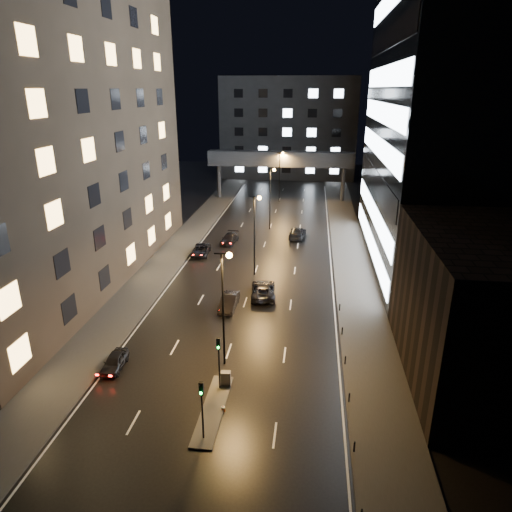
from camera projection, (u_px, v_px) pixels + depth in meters
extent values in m
plane|color=black|center=(265.00, 244.00, 68.76)|extent=(160.00, 160.00, 0.00)
cube|color=#383533|center=(175.00, 251.00, 65.54)|extent=(5.00, 110.00, 0.15)
cube|color=#383533|center=(351.00, 259.00, 62.62)|extent=(5.00, 110.00, 0.15)
cube|color=#2D2319|center=(45.00, 109.00, 49.59)|extent=(15.00, 48.00, 40.00)
cube|color=black|center=(478.00, 309.00, 35.49)|extent=(10.00, 18.00, 12.00)
cube|color=black|center=(470.00, 85.00, 54.34)|extent=(20.00, 36.00, 45.00)
cube|color=#333335|center=(289.00, 128.00, 118.45)|extent=(34.00, 14.00, 25.00)
cube|color=#333335|center=(280.00, 159.00, 93.76)|extent=(30.00, 3.00, 3.00)
cylinder|color=#333335|center=(219.00, 181.00, 97.01)|extent=(0.80, 0.80, 7.00)
cylinder|color=#333335|center=(343.00, 184.00, 93.97)|extent=(0.80, 0.80, 7.00)
cube|color=#383533|center=(213.00, 409.00, 33.32)|extent=(1.60, 8.00, 0.15)
cylinder|color=black|center=(219.00, 368.00, 35.02)|extent=(0.12, 0.12, 3.50)
cube|color=black|center=(218.00, 343.00, 34.26)|extent=(0.28, 0.22, 0.90)
sphere|color=#0CFF33|center=(218.00, 348.00, 34.22)|extent=(0.18, 0.18, 0.18)
cylinder|color=black|center=(203.00, 416.00, 29.90)|extent=(0.12, 0.12, 3.50)
cube|color=black|center=(201.00, 388.00, 29.14)|extent=(0.28, 0.22, 0.90)
sphere|color=#0CFF33|center=(201.00, 393.00, 29.10)|extent=(0.18, 0.18, 0.18)
cylinder|color=black|center=(354.00, 448.00, 29.24)|extent=(0.12, 0.12, 0.90)
cylinder|color=black|center=(349.00, 398.00, 33.89)|extent=(0.12, 0.12, 0.90)
cylinder|color=black|center=(345.00, 361.00, 38.55)|extent=(0.12, 0.12, 0.90)
cylinder|color=black|center=(342.00, 332.00, 43.21)|extent=(0.12, 0.12, 0.90)
cylinder|color=black|center=(340.00, 308.00, 47.86)|extent=(0.12, 0.12, 0.90)
cylinder|color=black|center=(223.00, 311.00, 37.24)|extent=(0.18, 0.18, 10.00)
cylinder|color=black|center=(222.00, 254.00, 35.51)|extent=(1.20, 0.12, 0.12)
sphere|color=#FF9E38|center=(229.00, 255.00, 35.48)|extent=(0.50, 0.50, 0.50)
cylinder|color=black|center=(254.00, 237.00, 55.86)|extent=(0.18, 0.18, 10.00)
cylinder|color=black|center=(254.00, 197.00, 54.13)|extent=(1.20, 0.12, 0.12)
sphere|color=#FF9E38|center=(259.00, 198.00, 54.10)|extent=(0.50, 0.50, 0.50)
cylinder|color=black|center=(270.00, 200.00, 74.48)|extent=(0.18, 0.18, 10.00)
cylinder|color=black|center=(270.00, 169.00, 72.76)|extent=(1.20, 0.12, 0.12)
sphere|color=#FF9E38|center=(274.00, 170.00, 72.72)|extent=(0.50, 0.50, 0.50)
cylinder|color=black|center=(279.00, 178.00, 93.11)|extent=(0.18, 0.18, 10.00)
cylinder|color=black|center=(280.00, 153.00, 91.38)|extent=(1.20, 0.12, 0.12)
sphere|color=#FF9E38|center=(283.00, 153.00, 91.34)|extent=(0.50, 0.50, 0.50)
imported|color=black|center=(115.00, 362.00, 38.13)|extent=(1.70, 3.80, 1.27)
imported|color=black|center=(229.00, 302.00, 48.55)|extent=(1.68, 4.58, 1.50)
imported|color=black|center=(201.00, 250.00, 64.21)|extent=(2.51, 5.07, 1.38)
imported|color=black|center=(229.00, 239.00, 68.98)|extent=(2.44, 5.05, 1.42)
imported|color=black|center=(263.00, 290.00, 51.32)|extent=(3.21, 5.97, 1.59)
imported|color=black|center=(298.00, 233.00, 71.53)|extent=(2.77, 5.87, 1.65)
cube|color=#4B4B4D|center=(226.00, 378.00, 35.79)|extent=(0.78, 0.53, 1.15)
cone|color=#D54E0B|center=(223.00, 408.00, 33.16)|extent=(0.39, 0.39, 0.52)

